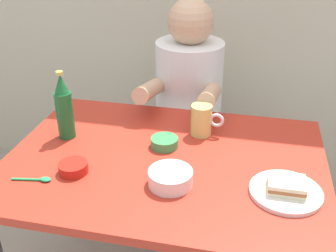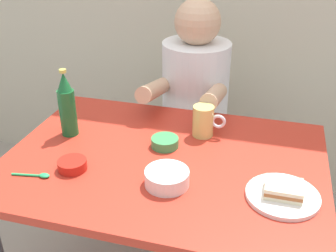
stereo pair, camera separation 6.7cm
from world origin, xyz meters
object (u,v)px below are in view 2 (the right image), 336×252
at_px(person_seated, 195,85).
at_px(beer_bottle, 67,106).
at_px(stool, 193,158).
at_px(beer_mug, 204,121).
at_px(dip_bowl_green, 165,142).
at_px(plate_orange, 282,196).
at_px(sandwich, 284,189).
at_px(dining_table, 164,180).

bearing_deg(person_seated, beer_bottle, -124.22).
height_order(stool, beer_mug, beer_mug).
height_order(person_seated, dip_bowl_green, person_seated).
bearing_deg(stool, plate_orange, -60.37).
bearing_deg(beer_mug, sandwich, -46.14).
bearing_deg(person_seated, dining_table, -87.83).
distance_m(beer_mug, beer_bottle, 0.52).
height_order(person_seated, sandwich, person_seated).
height_order(stool, person_seated, person_seated).
relative_size(plate_orange, beer_bottle, 0.84).
bearing_deg(beer_bottle, stool, 56.32).
height_order(stool, plate_orange, plate_orange).
xyz_separation_m(beer_mug, beer_bottle, (-0.50, -0.13, 0.06)).
bearing_deg(person_seated, stool, 90.00).
relative_size(beer_mug, beer_bottle, 0.48).
bearing_deg(dining_table, plate_orange, -16.38).
bearing_deg(beer_mug, person_seated, 106.26).
relative_size(dining_table, stool, 2.44).
height_order(beer_bottle, dip_bowl_green, beer_bottle).
height_order(plate_orange, sandwich, sandwich).
relative_size(sandwich, dip_bowl_green, 1.10).
bearing_deg(stool, sandwich, -60.37).
bearing_deg(plate_orange, dining_table, 163.62).
relative_size(dining_table, beer_bottle, 4.20).
bearing_deg(sandwich, dip_bowl_green, 155.32).
xyz_separation_m(stool, plate_orange, (0.43, -0.75, 0.40)).
height_order(plate_orange, beer_bottle, beer_bottle).
relative_size(dining_table, dip_bowl_green, 11.00).
bearing_deg(beer_bottle, dining_table, -10.06).
xyz_separation_m(dining_table, beer_bottle, (-0.40, 0.07, 0.21)).
bearing_deg(dip_bowl_green, beer_bottle, -179.25).
xyz_separation_m(stool, sandwich, (0.43, -0.75, 0.42)).
bearing_deg(person_seated, sandwich, -59.99).
bearing_deg(stool, dip_bowl_green, -89.53).
relative_size(sandwich, beer_bottle, 0.42).
distance_m(dining_table, dip_bowl_green, 0.14).
bearing_deg(stool, beer_bottle, -123.68).
relative_size(plate_orange, dip_bowl_green, 2.20).
height_order(sandwich, beer_bottle, beer_bottle).
distance_m(stool, beer_mug, 0.64).
distance_m(stool, beer_bottle, 0.84).
distance_m(sandwich, beer_bottle, 0.83).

